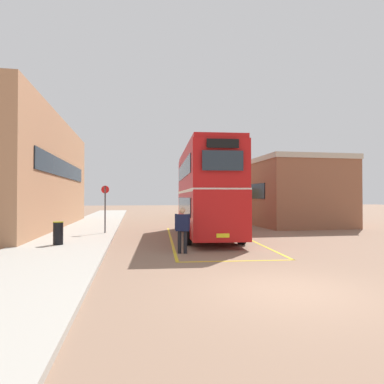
# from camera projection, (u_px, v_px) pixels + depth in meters

# --- Properties ---
(ground_plane) EXTENTS (135.60, 135.60, 0.00)m
(ground_plane) POSITION_uv_depth(u_px,v_px,m) (187.00, 230.00, 21.89)
(ground_plane) COLOR #846651
(sidewalk_left) EXTENTS (4.00, 57.60, 0.14)m
(sidewalk_left) POSITION_uv_depth(u_px,v_px,m) (89.00, 227.00, 23.13)
(sidewalk_left) COLOR #A39E93
(sidewalk_left) RESTS_ON ground
(brick_building_left) EXTENTS (6.82, 18.71, 7.33)m
(brick_building_left) POSITION_uv_depth(u_px,v_px,m) (11.00, 174.00, 22.13)
(brick_building_left) COLOR #AD7A56
(brick_building_left) RESTS_ON ground
(depot_building_right) EXTENTS (6.23, 15.80, 5.07)m
(depot_building_right) POSITION_uv_depth(u_px,v_px,m) (272.00, 193.00, 29.59)
(depot_building_right) COLOR brown
(depot_building_right) RESTS_ON ground
(double_decker_bus) EXTENTS (3.27, 10.27, 4.75)m
(double_decker_bus) POSITION_uv_depth(u_px,v_px,m) (205.00, 191.00, 18.28)
(double_decker_bus) COLOR black
(double_decker_bus) RESTS_ON ground
(single_deck_bus) EXTENTS (3.17, 8.70, 3.02)m
(single_deck_bus) POSITION_uv_depth(u_px,v_px,m) (203.00, 202.00, 35.50)
(single_deck_bus) COLOR black
(single_deck_bus) RESTS_ON ground
(pedestrian_boarding) EXTENTS (0.57, 0.35, 1.75)m
(pedestrian_boarding) POSITION_uv_depth(u_px,v_px,m) (182.00, 227.00, 12.80)
(pedestrian_boarding) COLOR black
(pedestrian_boarding) RESTS_ON ground
(litter_bin) EXTENTS (0.43, 0.43, 0.98)m
(litter_bin) POSITION_uv_depth(u_px,v_px,m) (58.00, 233.00, 14.15)
(litter_bin) COLOR black
(litter_bin) RESTS_ON sidewalk_left
(bus_stop_sign) EXTENTS (0.44, 0.08, 2.66)m
(bus_stop_sign) POSITION_uv_depth(u_px,v_px,m) (105.00, 204.00, 18.85)
(bus_stop_sign) COLOR #4C4C51
(bus_stop_sign) RESTS_ON sidewalk_left
(bay_marking_yellow) EXTENTS (5.00, 12.42, 0.01)m
(bay_marking_yellow) POSITION_uv_depth(u_px,v_px,m) (212.00, 241.00, 16.38)
(bay_marking_yellow) COLOR gold
(bay_marking_yellow) RESTS_ON ground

